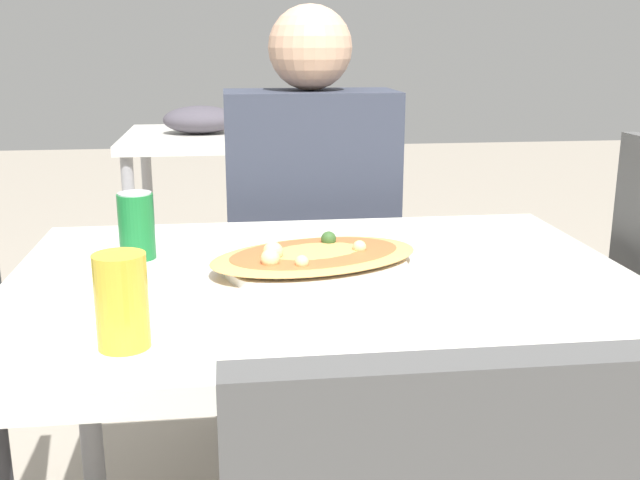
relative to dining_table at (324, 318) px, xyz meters
name	(u,v)px	position (x,y,z in m)	size (l,w,h in m)	color
dining_table	(324,318)	(0.00, 0.00, 0.00)	(1.09, 0.82, 0.73)	silver
chair_far_seated	(307,261)	(0.05, 0.75, -0.12)	(0.40, 0.40, 0.95)	#4C4C4C
person_seated	(311,205)	(0.05, 0.63, 0.07)	(0.43, 0.25, 1.21)	#2D2D38
pizza_main	(314,259)	(-0.01, 0.04, 0.10)	(0.43, 0.33, 0.06)	white
soda_can	(137,226)	(-0.33, 0.15, 0.14)	(0.07, 0.07, 0.12)	#197233
drink_glass	(122,301)	(-0.30, -0.28, 0.14)	(0.07, 0.07, 0.13)	gold
background_table	(242,145)	(-0.09, 2.10, 0.02)	(1.10, 0.80, 0.85)	silver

